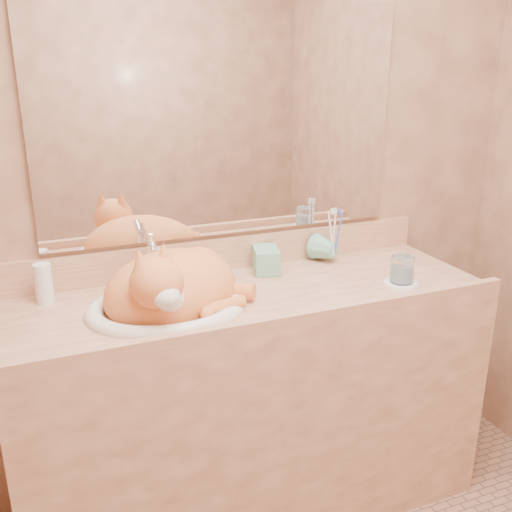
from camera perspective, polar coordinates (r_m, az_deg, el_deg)
name	(u,v)px	position (r m, az deg, el deg)	size (l,w,h in m)	color
wall_back	(225,161)	(2.05, -3.16, 9.45)	(2.40, 0.02, 2.50)	brown
vanity_counter	(254,403)	(2.11, -0.23, -14.45)	(1.60, 0.55, 0.85)	#9E6346
mirror	(225,121)	(2.02, -3.12, 13.31)	(1.30, 0.02, 0.80)	white
sink_basin	(167,286)	(1.78, -8.92, -3.00)	(0.49, 0.41, 0.15)	white
faucet	(153,263)	(1.95, -10.25, -0.74)	(0.05, 0.13, 0.18)	white
cat	(172,284)	(1.80, -8.41, -2.77)	(0.45, 0.37, 0.25)	#D46831
soap_dispenser	(269,251)	(2.01, 1.28, 0.47)	(0.09, 0.09, 0.20)	#6FB299
toothbrush_cup	(334,252)	(2.19, 7.82, 0.39)	(0.10, 0.10, 0.10)	#6FB299
toothbrushes	(335,231)	(2.16, 7.92, 2.48)	(0.04, 0.04, 0.22)	white
saucer	(401,283)	(2.04, 14.30, -2.67)	(0.12, 0.12, 0.01)	white
water_glass	(402,269)	(2.02, 14.41, -1.31)	(0.08, 0.08, 0.09)	silver
lotion_bottle	(44,283)	(1.94, -20.47, -2.59)	(0.05, 0.05, 0.13)	white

